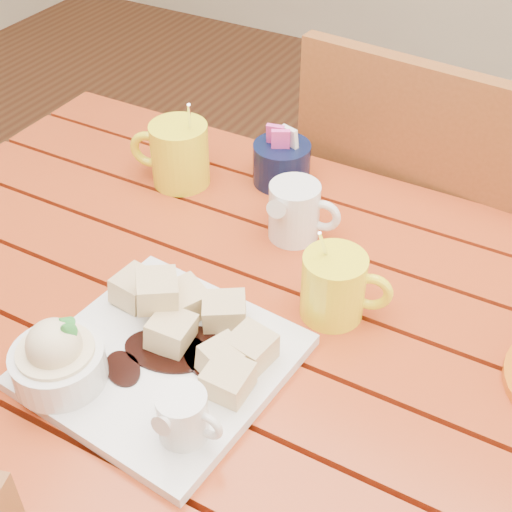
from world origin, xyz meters
The scene contains 7 objects.
table centered at (0.00, 0.00, 0.64)m, with size 1.20×0.79×0.75m.
dessert_plate centered at (-0.05, -0.16, 0.78)m, with size 0.31×0.31×0.11m.
coffee_mug_left centered at (-0.24, 0.21, 0.81)m, with size 0.14×0.10×0.16m.
coffee_mug_right centered at (0.12, 0.05, 0.80)m, with size 0.12×0.08×0.14m.
cream_pitcher centered at (-0.01, 0.17, 0.80)m, with size 0.11×0.09×0.09m.
sugar_caddy centered at (-0.09, 0.30, 0.79)m, with size 0.10×0.10×0.10m.
chair_far centered at (0.11, 0.54, 0.53)m, with size 0.49×0.49×0.95m.
Camera 1 is at (0.36, -0.61, 1.42)m, focal length 50.00 mm.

